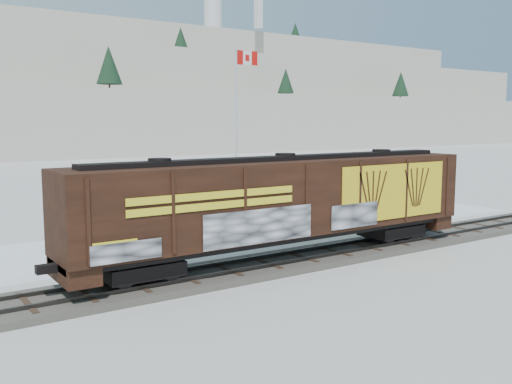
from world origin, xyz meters
TOP-DOWN VIEW (x-y plane):
  - ground at (0.00, 0.00)m, footprint 500.00×500.00m
  - rail_track at (0.00, 0.00)m, footprint 50.00×3.40m
  - parking_strip at (0.00, 7.50)m, footprint 40.00×8.00m
  - hopper_railcar at (-2.89, -0.01)m, footprint 20.14×3.06m
  - flagpole at (3.92, 14.65)m, footprint 2.30×0.90m
  - car_silver at (-4.15, 7.65)m, footprint 5.20×2.46m
  - car_white at (0.15, 6.43)m, footprint 4.74×3.30m
  - car_dark at (2.57, 7.41)m, footprint 5.49×2.96m

SIDE VIEW (x-z plane):
  - ground at x=0.00m, z-range 0.00..0.00m
  - parking_strip at x=0.00m, z-range 0.00..0.03m
  - rail_track at x=0.00m, z-range -0.07..0.36m
  - car_white at x=0.15m, z-range 0.03..1.51m
  - car_dark at x=2.57m, z-range 0.03..1.54m
  - car_silver at x=-4.15m, z-range 0.03..1.75m
  - hopper_railcar at x=-2.89m, z-range 0.70..5.24m
  - flagpole at x=3.92m, z-range -1.51..10.15m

